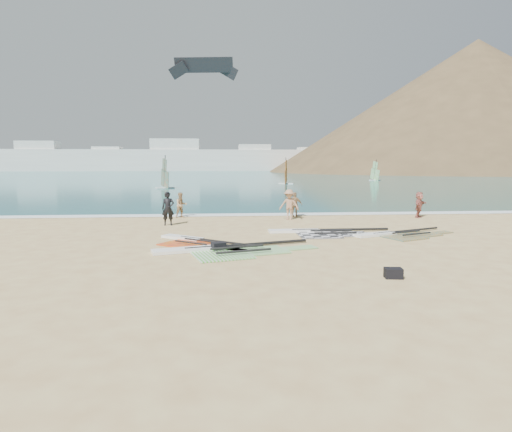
{
  "coord_description": "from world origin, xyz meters",
  "views": [
    {
      "loc": [
        -2.84,
        -15.13,
        3.43
      ],
      "look_at": [
        -1.29,
        4.0,
        1.0
      ],
      "focal_mm": 30.0,
      "sensor_mm": 36.0,
      "label": 1
    }
  ],
  "objects": [
    {
      "name": "headland_main",
      "position": [
        85.0,
        130.0,
        0.0
      ],
      "size": [
        143.0,
        143.0,
        45.0
      ],
      "primitive_type": "cone",
      "color": "brown",
      "rests_on": "ground"
    },
    {
      "name": "gear_bag_far",
      "position": [
        2.23,
        -3.13,
        0.15
      ],
      "size": [
        0.55,
        0.42,
        0.3
      ],
      "primitive_type": "cube",
      "rotation": [
        0.0,
        0.0,
        -0.13
      ],
      "color": "black",
      "rests_on": "ground"
    },
    {
      "name": "windsurfer_right",
      "position": [
        25.47,
        62.04,
        1.19
      ],
      "size": [
        2.25,
        2.53,
        3.95
      ],
      "rotation": [
        0.0,
        0.0,
        0.32
      ],
      "color": "white",
      "rests_on": "ground"
    },
    {
      "name": "surf_line",
      "position": [
        0.0,
        12.3,
        0.0
      ],
      "size": [
        300.0,
        1.2,
        0.04
      ],
      "primitive_type": "cube",
      "color": "white",
      "rests_on": "ground"
    },
    {
      "name": "person_wetsuit",
      "position": [
        -5.74,
        8.24,
        0.92
      ],
      "size": [
        0.71,
        0.5,
        1.84
      ],
      "primitive_type": "imported",
      "rotation": [
        0.0,
        0.0,
        0.09
      ],
      "color": "black",
      "rests_on": "ground"
    },
    {
      "name": "rig_orange",
      "position": [
        5.4,
        4.01,
        0.05
      ],
      "size": [
        5.22,
        3.18,
        0.2
      ],
      "rotation": [
        0.0,
        0.0,
        0.39
      ],
      "color": "orange",
      "rests_on": "ground"
    },
    {
      "name": "beachgoer_left",
      "position": [
        -5.33,
        11.5,
        0.78
      ],
      "size": [
        0.94,
        0.87,
        1.56
      ],
      "primitive_type": "imported",
      "rotation": [
        0.0,
        0.0,
        0.46
      ],
      "color": "tan",
      "rests_on": "ground"
    },
    {
      "name": "far_town",
      "position": [
        -15.72,
        150.0,
        4.49
      ],
      "size": [
        160.0,
        8.0,
        12.0
      ],
      "color": "white",
      "rests_on": "ground"
    },
    {
      "name": "rig_grey",
      "position": [
        1.93,
        4.89,
        0.05
      ],
      "size": [
        6.03,
        2.37,
        0.2
      ],
      "rotation": [
        0.0,
        0.0,
        0.02
      ],
      "color": "#232325",
      "rests_on": "ground"
    },
    {
      "name": "rig_red",
      "position": [
        -4.06,
        2.98,
        0.05
      ],
      "size": [
        4.17,
        3.93,
        0.19
      ],
      "rotation": [
        0.0,
        0.0,
        -0.63
      ],
      "color": "red",
      "rests_on": "ground"
    },
    {
      "name": "ground",
      "position": [
        0.0,
        0.0,
        0.0
      ],
      "size": [
        300.0,
        300.0,
        0.0
      ],
      "primitive_type": "plane",
      "color": "#CFB979",
      "rests_on": "ground"
    },
    {
      "name": "sea",
      "position": [
        0.0,
        132.0,
        0.0
      ],
      "size": [
        300.0,
        240.0,
        0.06
      ],
      "primitive_type": "cube",
      "color": "#0C4C58",
      "rests_on": "ground"
    },
    {
      "name": "beachgoer_mid",
      "position": [
        1.18,
        9.96,
        0.91
      ],
      "size": [
        1.34,
        1.05,
        1.82
      ],
      "primitive_type": "imported",
      "rotation": [
        0.0,
        0.0,
        -0.36
      ],
      "color": "tan",
      "rests_on": "ground"
    },
    {
      "name": "gear_bag_near",
      "position": [
        -2.97,
        1.28,
        0.16
      ],
      "size": [
        0.62,
        0.55,
        0.33
      ],
      "primitive_type": "cube",
      "rotation": [
        0.0,
        0.0,
        0.4
      ],
      "color": "black",
      "rests_on": "ground"
    },
    {
      "name": "beachgoer_back",
      "position": [
        1.74,
        11.14,
        0.78
      ],
      "size": [
        0.99,
        0.7,
        1.56
      ],
      "primitive_type": "imported",
      "rotation": [
        0.0,
        0.0,
        2.75
      ],
      "color": "#A58056",
      "rests_on": "ground"
    },
    {
      "name": "beachgoer_right",
      "position": [
        9.37,
        10.31,
        0.81
      ],
      "size": [
        1.37,
        1.41,
        1.61
      ],
      "primitive_type": "imported",
      "rotation": [
        0.0,
        0.0,
        0.81
      ],
      "color": "#B56458",
      "rests_on": "ground"
    },
    {
      "name": "rig_green",
      "position": [
        -2.76,
        1.07,
        0.05
      ],
      "size": [
        6.57,
        3.56,
        0.21
      ],
      "rotation": [
        0.0,
        0.0,
        0.29
      ],
      "color": "green",
      "rests_on": "ground"
    },
    {
      "name": "kitesurf_kite",
      "position": [
        -4.87,
        40.32,
        15.21
      ],
      "size": [
        8.67,
        1.84,
        2.7
      ],
      "rotation": [
        0.0,
        0.0,
        -0.13
      ],
      "color": "black",
      "rests_on": "ground"
    },
    {
      "name": "windsurfer_left",
      "position": [
        -10.12,
        41.02,
        1.27
      ],
      "size": [
        2.42,
        2.6,
        4.34
      ],
      "rotation": [
        0.0,
        0.0,
        0.49
      ],
      "color": "white",
      "rests_on": "ground"
    },
    {
      "name": "windsurfer_centre",
      "position": [
        7.25,
        51.23,
        1.24
      ],
      "size": [
        2.38,
        2.72,
        4.18
      ],
      "rotation": [
        0.0,
        0.0,
        -0.28
      ],
      "color": "white",
      "rests_on": "ground"
    }
  ]
}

